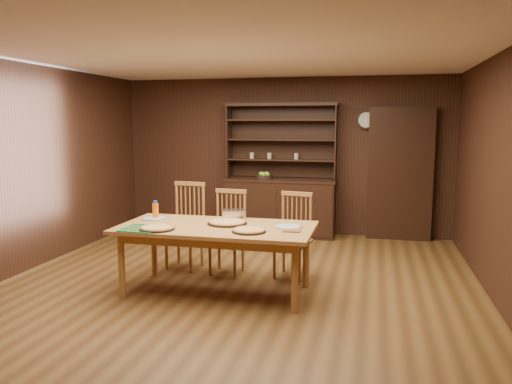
% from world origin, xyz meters
% --- Properties ---
extents(floor, '(6.00, 6.00, 0.00)m').
position_xyz_m(floor, '(0.00, 0.00, 0.00)').
color(floor, brown).
rests_on(floor, ground).
extents(room_shell, '(6.00, 6.00, 6.00)m').
position_xyz_m(room_shell, '(0.00, 0.00, 1.58)').
color(room_shell, white).
rests_on(room_shell, floor).
extents(china_hutch, '(1.84, 0.52, 2.17)m').
position_xyz_m(china_hutch, '(-0.00, 2.75, 0.60)').
color(china_hutch, black).
rests_on(china_hutch, floor).
extents(doorway, '(1.00, 0.18, 2.10)m').
position_xyz_m(doorway, '(1.90, 2.90, 1.05)').
color(doorway, black).
rests_on(doorway, floor).
extents(wall_clock, '(0.30, 0.05, 0.30)m').
position_xyz_m(wall_clock, '(1.35, 2.96, 1.90)').
color(wall_clock, black).
rests_on(wall_clock, room_shell).
extents(dining_table, '(2.11, 1.06, 0.75)m').
position_xyz_m(dining_table, '(-0.15, -0.21, 0.68)').
color(dining_table, '#A46A39').
rests_on(dining_table, floor).
extents(chair_left, '(0.50, 0.48, 1.10)m').
position_xyz_m(chair_left, '(-0.84, 0.67, 0.58)').
color(chair_left, '#A56838').
rests_on(chair_left, floor).
extents(chair_center, '(0.45, 0.43, 1.03)m').
position_xyz_m(chair_center, '(-0.24, 0.57, 0.55)').
color(chair_center, '#A56838').
rests_on(chair_center, floor).
extents(chair_right, '(0.49, 0.48, 1.02)m').
position_xyz_m(chair_right, '(0.57, 0.60, 0.54)').
color(chair_right, '#A56838').
rests_on(chair_right, floor).
extents(pizza_left, '(0.37, 0.37, 0.04)m').
position_xyz_m(pizza_left, '(-0.69, -0.54, 0.77)').
color(pizza_left, black).
rests_on(pizza_left, dining_table).
extents(pizza_right, '(0.36, 0.36, 0.04)m').
position_xyz_m(pizza_right, '(0.27, -0.42, 0.77)').
color(pizza_right, black).
rests_on(pizza_right, dining_table).
extents(pizza_center, '(0.44, 0.44, 0.04)m').
position_xyz_m(pizza_center, '(-0.07, -0.08, 0.77)').
color(pizza_center, black).
rests_on(pizza_center, dining_table).
extents(cooling_rack, '(0.48, 0.48, 0.02)m').
position_xyz_m(cooling_rack, '(-0.87, -0.54, 0.76)').
color(cooling_rack, '#0B9351').
rests_on(cooling_rack, dining_table).
extents(plate_left, '(0.29, 0.29, 0.02)m').
position_xyz_m(plate_left, '(-0.97, -0.01, 0.76)').
color(plate_left, beige).
rests_on(plate_left, dining_table).
extents(plate_right, '(0.28, 0.28, 0.02)m').
position_xyz_m(plate_right, '(0.62, -0.11, 0.76)').
color(plate_right, beige).
rests_on(plate_right, dining_table).
extents(foil_dish, '(0.31, 0.27, 0.10)m').
position_xyz_m(foil_dish, '(-0.08, 0.22, 0.80)').
color(foil_dish, silver).
rests_on(foil_dish, dining_table).
extents(juice_bottle, '(0.07, 0.07, 0.21)m').
position_xyz_m(juice_bottle, '(-0.97, 0.03, 0.85)').
color(juice_bottle, '#E25E0B').
rests_on(juice_bottle, dining_table).
extents(pot_holder_a, '(0.19, 0.19, 0.01)m').
position_xyz_m(pot_holder_a, '(0.69, -0.27, 0.76)').
color(pot_holder_a, '#B11427').
rests_on(pot_holder_a, dining_table).
extents(pot_holder_b, '(0.25, 0.25, 0.01)m').
position_xyz_m(pot_holder_b, '(0.64, -0.12, 0.76)').
color(pot_holder_b, '#B11427').
rests_on(pot_holder_b, dining_table).
extents(fruit_bowl, '(0.28, 0.28, 0.12)m').
position_xyz_m(fruit_bowl, '(-0.26, 2.69, 0.98)').
color(fruit_bowl, black).
rests_on(fruit_bowl, china_hutch).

